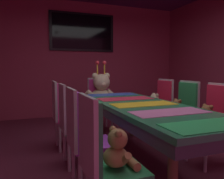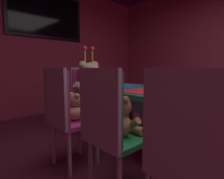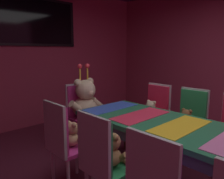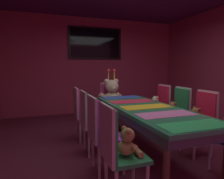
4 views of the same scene
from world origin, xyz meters
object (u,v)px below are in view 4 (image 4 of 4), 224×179
at_px(chair_right_1, 203,116).
at_px(teddy_right_2, 172,110).
at_px(chair_right_3, 161,103).
at_px(chair_left_0, 114,144).
at_px(chair_left_3, 80,109).
at_px(king_teddy_bear, 112,94).
at_px(teddy_left_0, 128,143).
at_px(wall_tv, 95,43).
at_px(teddy_right_3, 155,104).
at_px(chair_left_2, 89,116).
at_px(teddy_left_2, 98,115).
at_px(teddy_right_1, 195,118).
at_px(teddy_left_3, 88,109).
at_px(throne_chair, 110,99).
at_px(chair_left_1, 98,127).
at_px(banquet_table, 146,112).
at_px(chair_right_2, 179,108).

height_order(chair_right_1, teddy_right_2, chair_right_1).
bearing_deg(chair_right_3, chair_left_0, 46.98).
distance_m(chair_left_3, chair_right_1, 2.06).
relative_size(chair_left_0, king_teddy_bear, 1.16).
bearing_deg(chair_right_3, teddy_left_0, 49.53).
bearing_deg(wall_tv, chair_right_3, -69.13).
relative_size(chair_right_1, teddy_right_3, 3.17).
relative_size(chair_left_2, chair_right_3, 1.00).
bearing_deg(chair_right_1, teddy_left_2, -20.01).
relative_size(teddy_left_0, teddy_right_3, 0.99).
relative_size(teddy_right_1, chair_right_3, 0.30).
distance_m(teddy_left_3, chair_right_3, 1.56).
height_order(chair_left_0, teddy_right_3, chair_left_0).
bearing_deg(throne_chair, teddy_right_3, 38.45).
relative_size(chair_left_0, teddy_left_3, 3.32).
xyz_separation_m(chair_left_0, teddy_left_3, (0.12, 1.79, -0.02)).
distance_m(king_teddy_bear, wall_tv, 1.99).
relative_size(chair_left_1, teddy_left_3, 3.32).
bearing_deg(teddy_left_2, chair_right_3, 21.84).
height_order(teddy_left_2, teddy_left_3, teddy_left_2).
relative_size(teddy_left_3, king_teddy_bear, 0.35).
height_order(banquet_table, chair_right_2, chair_right_2).
height_order(chair_left_2, teddy_left_2, chair_left_2).
xyz_separation_m(chair_left_0, chair_left_3, (-0.02, 1.79, 0.00)).
xyz_separation_m(chair_left_0, wall_tv, (0.84, 4.01, 1.45)).
distance_m(banquet_table, throne_chair, 1.78).
height_order(teddy_left_2, chair_right_2, chair_right_2).
bearing_deg(banquet_table, chair_right_3, 46.98).
xyz_separation_m(banquet_table, chair_right_2, (0.85, 0.32, -0.06)).
xyz_separation_m(chair_left_3, teddy_right_2, (1.57, -0.58, -0.02)).
height_order(chair_left_2, king_teddy_bear, king_teddy_bear).
bearing_deg(chair_left_1, teddy_left_3, 84.05).
relative_size(chair_left_2, teddy_right_2, 3.45).
relative_size(chair_left_1, teddy_right_1, 3.32).
relative_size(chair_left_3, wall_tv, 0.62).
height_order(teddy_left_0, teddy_right_2, teddy_left_0).
bearing_deg(chair_right_2, teddy_right_3, -75.11).
relative_size(chair_left_0, throne_chair, 1.00).
xyz_separation_m(teddy_left_0, king_teddy_bear, (0.69, 2.51, 0.15)).
distance_m(chair_left_1, king_teddy_bear, 2.10).
bearing_deg(throne_chair, banquet_table, -0.00).
bearing_deg(teddy_left_2, chair_right_1, -20.01).
relative_size(king_teddy_bear, wall_tv, 0.54).
bearing_deg(teddy_right_1, chair_left_2, -19.97).
distance_m(teddy_left_3, wall_tv, 2.75).
bearing_deg(teddy_left_2, teddy_right_3, 23.87).
bearing_deg(teddy_left_0, teddy_right_2, 40.92).
height_order(teddy_right_2, wall_tv, wall_tv).
distance_m(chair_left_3, chair_right_3, 1.70).
distance_m(teddy_left_0, wall_tv, 4.32).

